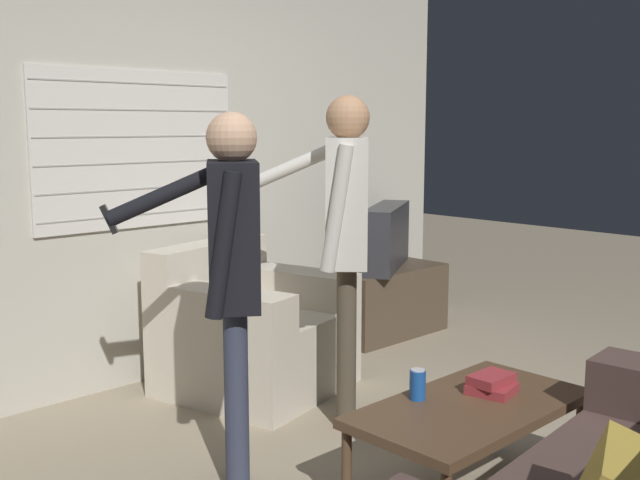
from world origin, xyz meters
TOP-DOWN VIEW (x-y plane):
  - wall_back at (-0.00, 2.03)m, footprint 5.20×0.08m
  - armchair_beige at (0.32, 1.46)m, footprint 1.10×1.10m
  - coffee_table at (0.11, -0.24)m, footprint 1.02×0.55m
  - tv_stand at (1.75, 1.66)m, footprint 0.92×0.45m
  - tv at (1.75, 1.66)m, footprint 0.84×0.62m
  - person_left_standing at (-0.49, 0.54)m, footprint 0.53×0.73m
  - person_right_standing at (0.35, 0.71)m, footprint 0.52×0.84m
  - book_stack at (0.27, -0.23)m, footprint 0.21×0.21m
  - soda_can at (-0.01, -0.06)m, footprint 0.07×0.07m
  - spare_remote at (0.34, -0.17)m, footprint 0.08×0.14m

SIDE VIEW (x-z plane):
  - tv_stand at x=1.75m, z-range 0.00..0.50m
  - armchair_beige at x=0.32m, z-range -0.08..0.76m
  - coffee_table at x=0.11m, z-range 0.17..0.60m
  - spare_remote at x=0.34m, z-range 0.43..0.45m
  - book_stack at x=0.27m, z-range 0.43..0.51m
  - soda_can at x=-0.01m, z-range 0.43..0.55m
  - tv at x=1.75m, z-range 0.50..0.96m
  - person_left_standing at x=-0.49m, z-range 0.20..1.79m
  - person_right_standing at x=0.35m, z-range 0.23..1.91m
  - wall_back at x=0.00m, z-range 0.00..2.55m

